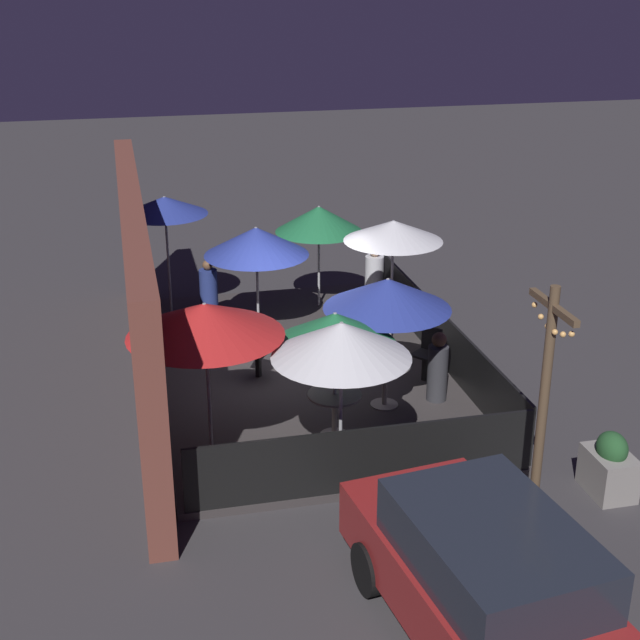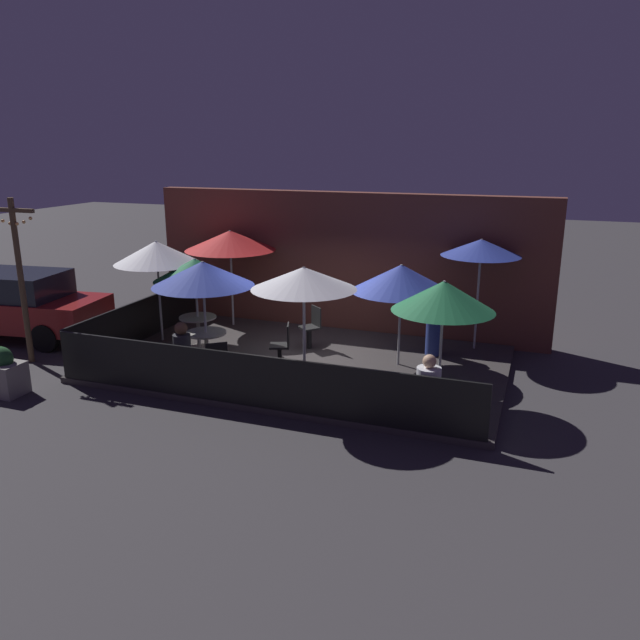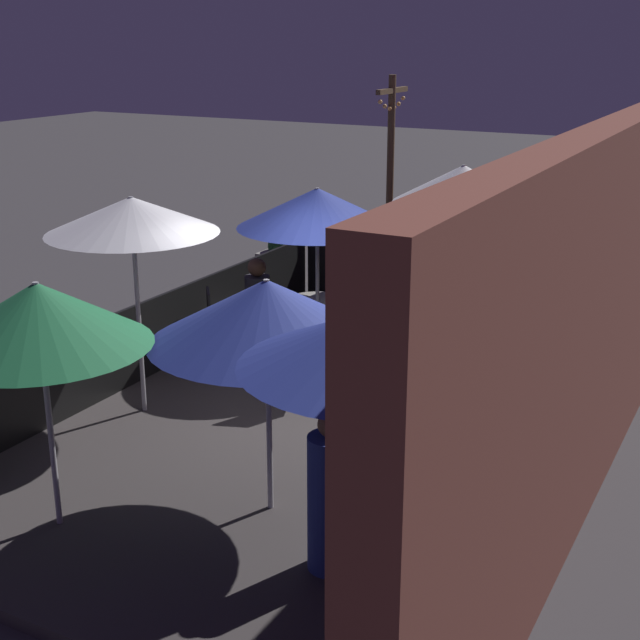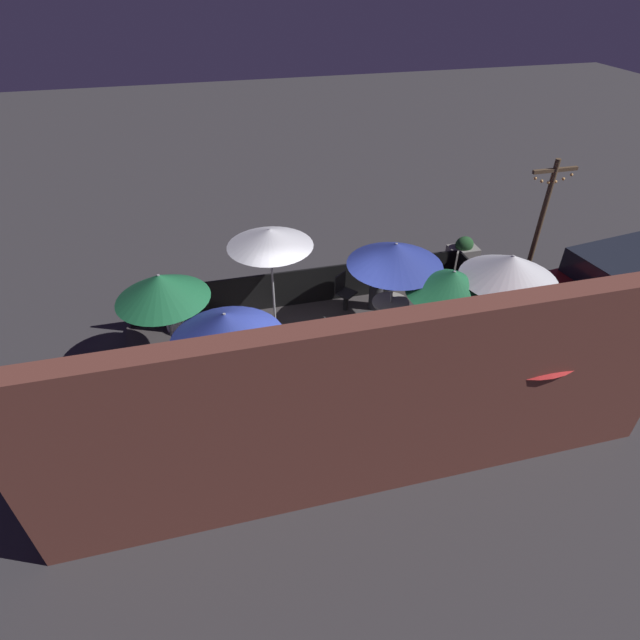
{
  "view_description": "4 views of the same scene",
  "coord_description": "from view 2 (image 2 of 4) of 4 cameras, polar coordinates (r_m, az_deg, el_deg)",
  "views": [
    {
      "loc": [
        -14.22,
        2.94,
        6.87
      ],
      "look_at": [
        -0.94,
        -0.11,
        1.4
      ],
      "focal_mm": 50.0,
      "sensor_mm": 36.0,
      "label": 1
    },
    {
      "loc": [
        4.59,
        -11.59,
        4.55
      ],
      "look_at": [
        0.36,
        0.03,
        1.04
      ],
      "focal_mm": 35.0,
      "sensor_mm": 36.0,
      "label": 2
    },
    {
      "loc": [
        7.93,
        4.17,
        4.16
      ],
      "look_at": [
        -0.1,
        -0.11,
        1.2
      ],
      "focal_mm": 50.0,
      "sensor_mm": 36.0,
      "label": 3
    },
    {
      "loc": [
        2.01,
        7.46,
        7.14
      ],
      "look_at": [
        0.05,
        -0.4,
        1.13
      ],
      "focal_mm": 28.0,
      "sensor_mm": 36.0,
      "label": 4
    }
  ],
  "objects": [
    {
      "name": "light_post",
      "position": [
        14.42,
        -25.74,
        3.97
      ],
      "size": [
        1.1,
        0.12,
        3.5
      ],
      "color": "brown",
      "rests_on": "ground_plane"
    },
    {
      "name": "patio_umbrella_4",
      "position": [
        11.0,
        11.23,
        2.16
      ],
      "size": [
        1.81,
        1.81,
        2.16
      ],
      "color": "#B2B2B7",
      "rests_on": "patio_deck"
    },
    {
      "name": "patio_umbrella_6",
      "position": [
        14.57,
        -14.73,
        5.99
      ],
      "size": [
        1.91,
        1.91,
        2.32
      ],
      "color": "#B2B2B7",
      "rests_on": "patio_deck"
    },
    {
      "name": "dining_table_0",
      "position": [
        12.9,
        -10.36,
        -1.76
      ],
      "size": [
        0.83,
        0.83,
        0.75
      ],
      "color": "#9E998E",
      "rests_on": "patio_deck"
    },
    {
      "name": "patio_umbrella_0",
      "position": [
        12.56,
        -10.67,
        4.17
      ],
      "size": [
        2.03,
        2.03,
        2.2
      ],
      "color": "#B2B2B7",
      "rests_on": "patio_deck"
    },
    {
      "name": "patio_umbrella_3",
      "position": [
        12.62,
        7.43,
        3.82
      ],
      "size": [
        2.02,
        2.02,
        2.11
      ],
      "color": "#B2B2B7",
      "rests_on": "patio_deck"
    },
    {
      "name": "patron_2",
      "position": [
        12.17,
        -12.45,
        -3.13
      ],
      "size": [
        0.45,
        0.45,
        1.2
      ],
      "rotation": [
        0.0,
        0.0,
        2.67
      ],
      "color": "#333338",
      "rests_on": "patio_deck"
    },
    {
      "name": "patron_0",
      "position": [
        13.67,
        10.42,
        -0.69
      ],
      "size": [
        0.44,
        0.44,
        1.33
      ],
      "rotation": [
        0.0,
        0.0,
        5.0
      ],
      "color": "navy",
      "rests_on": "patio_deck"
    },
    {
      "name": "building_wall",
      "position": [
        15.35,
        2.26,
        5.21
      ],
      "size": [
        9.88,
        0.36,
        3.44
      ],
      "color": "brown",
      "rests_on": "ground_plane"
    },
    {
      "name": "dining_table_1",
      "position": [
        14.16,
        -11.09,
        -0.28
      ],
      "size": [
        0.82,
        0.82,
        0.72
      ],
      "color": "#9E998E",
      "rests_on": "patio_deck"
    },
    {
      "name": "ground_plane",
      "position": [
        13.27,
        -1.51,
        -4.22
      ],
      "size": [
        60.0,
        60.0,
        0.0
      ],
      "primitive_type": "plane",
      "color": "#383538"
    },
    {
      "name": "patio_umbrella_5",
      "position": [
        10.66,
        -1.49,
        3.82
      ],
      "size": [
        1.83,
        1.83,
        2.41
      ],
      "color": "#B2B2B7",
      "rests_on": "patio_deck"
    },
    {
      "name": "planter_box",
      "position": [
        13.12,
        -27.05,
        -4.35
      ],
      "size": [
        0.78,
        0.54,
        0.93
      ],
      "color": "gray",
      "rests_on": "ground_plane"
    },
    {
      "name": "fence_side_left",
      "position": [
        15.01,
        -16.24,
        -0.08
      ],
      "size": [
        0.05,
        4.9,
        0.95
      ],
      "color": "black",
      "rests_on": "patio_deck"
    },
    {
      "name": "patio_deck",
      "position": [
        13.25,
        -1.51,
        -3.98
      ],
      "size": [
        8.28,
        5.1,
        0.12
      ],
      "color": "#383333",
      "rests_on": "ground_plane"
    },
    {
      "name": "patio_umbrella_1",
      "position": [
        13.88,
        -11.35,
        4.54
      ],
      "size": [
        1.83,
        1.83,
        2.03
      ],
      "color": "#B2B2B7",
      "rests_on": "patio_deck"
    },
    {
      "name": "parked_car_0",
      "position": [
        16.64,
        -26.09,
        1.34
      ],
      "size": [
        4.44,
        2.23,
        1.62
      ],
      "rotation": [
        0.0,
        0.0,
        0.13
      ],
      "color": "maroon",
      "rests_on": "ground_plane"
    },
    {
      "name": "patio_umbrella_2",
      "position": [
        15.51,
        -8.21,
        7.21
      ],
      "size": [
        2.23,
        2.23,
        2.39
      ],
      "color": "#B2B2B7",
      "rests_on": "patio_deck"
    },
    {
      "name": "patio_umbrella_7",
      "position": [
        13.9,
        14.51,
        6.41
      ],
      "size": [
        1.71,
        1.71,
        2.46
      ],
      "color": "#B2B2B7",
      "rests_on": "patio_deck"
    },
    {
      "name": "patron_1",
      "position": [
        10.27,
        9.83,
        -6.71
      ],
      "size": [
        0.44,
        0.44,
        1.21
      ],
      "rotation": [
        0.0,
        0.0,
        3.02
      ],
      "color": "silver",
      "rests_on": "patio_deck"
    },
    {
      "name": "patio_chair_2",
      "position": [
        11.72,
        -9.46,
        -3.88
      ],
      "size": [
        0.56,
        0.56,
        0.94
      ],
      "rotation": [
        0.0,
        0.0,
        2.24
      ],
      "color": "black",
      "rests_on": "patio_deck"
    },
    {
      "name": "fence_front",
      "position": [
        10.91,
        -6.37,
        -5.51
      ],
      "size": [
        8.08,
        0.05,
        0.95
      ],
      "color": "black",
      "rests_on": "patio_deck"
    },
    {
      "name": "patio_chair_1",
      "position": [
        12.74,
        -3.43,
        -2.18
      ],
      "size": [
        0.51,
        0.51,
        0.91
      ],
      "rotation": [
        0.0,
        0.0,
        -2.79
      ],
      "color": "black",
      "rests_on": "patio_deck"
    },
    {
      "name": "patio_chair_0",
      "position": [
        13.88,
        -0.76,
        -0.51
      ],
      "size": [
        0.56,
        0.56,
        0.95
      ],
      "rotation": [
        0.0,
        0.0,
        -2.27
      ],
      "color": "black",
      "rests_on": "patio_deck"
    }
  ]
}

